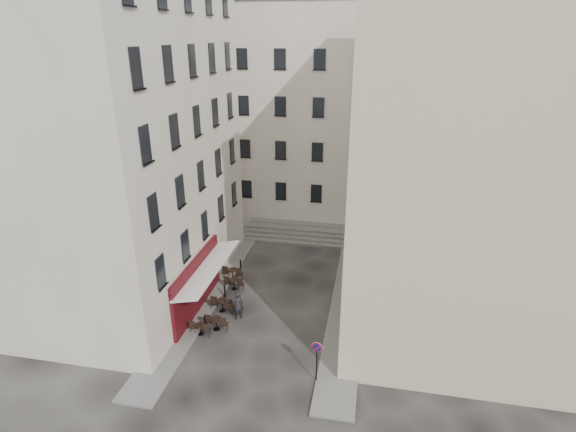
% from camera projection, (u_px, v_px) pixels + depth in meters
% --- Properties ---
extents(ground, '(90.00, 90.00, 0.00)m').
position_uv_depth(ground, '(265.00, 327.00, 25.94)').
color(ground, black).
rests_on(ground, ground).
extents(sidewalk_left, '(2.00, 22.00, 0.12)m').
position_uv_depth(sidewalk_left, '(215.00, 284.00, 30.36)').
color(sidewalk_left, slate).
rests_on(sidewalk_left, ground).
extents(sidewalk_right, '(2.00, 18.00, 0.12)m').
position_uv_depth(sidewalk_right, '(347.00, 306.00, 27.84)').
color(sidewalk_right, slate).
rests_on(sidewalk_right, ground).
extents(building_left, '(12.20, 16.20, 20.60)m').
position_uv_depth(building_left, '(102.00, 132.00, 26.68)').
color(building_left, beige).
rests_on(building_left, ground).
extents(building_right, '(12.20, 14.20, 18.60)m').
position_uv_depth(building_right, '(470.00, 165.00, 23.74)').
color(building_right, beige).
rests_on(building_right, ground).
extents(building_back, '(18.20, 10.20, 18.60)m').
position_uv_depth(building_back, '(303.00, 112.00, 39.90)').
color(building_back, beige).
rests_on(building_back, ground).
extents(cafe_storefront, '(1.74, 7.30, 3.50)m').
position_uv_depth(cafe_storefront, '(199.00, 283.00, 26.92)').
color(cafe_storefront, '#41090C').
rests_on(cafe_storefront, ground).
extents(stone_steps, '(9.00, 3.15, 0.80)m').
position_uv_depth(stone_steps, '(301.00, 233.00, 37.22)').
color(stone_steps, '#63605E').
rests_on(stone_steps, ground).
extents(bollard_near, '(0.12, 0.12, 0.98)m').
position_uv_depth(bollard_near, '(205.00, 323.00, 25.41)').
color(bollard_near, black).
rests_on(bollard_near, ground).
extents(bollard_mid, '(0.12, 0.12, 0.98)m').
position_uv_depth(bollard_mid, '(225.00, 291.00, 28.60)').
color(bollard_mid, black).
rests_on(bollard_mid, ground).
extents(bollard_far, '(0.12, 0.12, 0.98)m').
position_uv_depth(bollard_far, '(241.00, 265.00, 31.78)').
color(bollard_far, black).
rests_on(bollard_far, ground).
extents(no_parking_sign, '(0.52, 0.16, 2.31)m').
position_uv_depth(no_parking_sign, '(317.00, 355.00, 21.24)').
color(no_parking_sign, black).
rests_on(no_parking_sign, ground).
extents(bistro_table_a, '(1.21, 0.57, 0.85)m').
position_uv_depth(bistro_table_a, '(200.00, 328.00, 25.15)').
color(bistro_table_a, black).
rests_on(bistro_table_a, ground).
extents(bistro_table_b, '(1.36, 0.64, 0.96)m').
position_uv_depth(bistro_table_b, '(217.00, 322.00, 25.55)').
color(bistro_table_b, black).
rests_on(bistro_table_b, ground).
extents(bistro_table_c, '(1.43, 0.67, 1.00)m').
position_uv_depth(bistro_table_c, '(223.00, 304.00, 27.25)').
color(bistro_table_c, black).
rests_on(bistro_table_c, ground).
extents(bistro_table_d, '(1.33, 0.62, 0.94)m').
position_uv_depth(bistro_table_d, '(234.00, 283.00, 29.62)').
color(bistro_table_d, black).
rests_on(bistro_table_d, ground).
extents(bistro_table_e, '(1.43, 0.67, 1.00)m').
position_uv_depth(bistro_table_e, '(233.00, 273.00, 30.78)').
color(bistro_table_e, black).
rests_on(bistro_table_e, ground).
extents(pedestrian, '(0.80, 0.75, 1.84)m').
position_uv_depth(pedestrian, '(238.00, 305.00, 26.38)').
color(pedestrian, black).
rests_on(pedestrian, ground).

